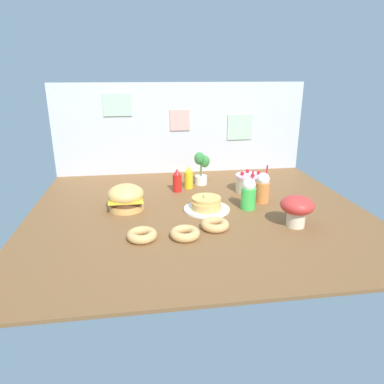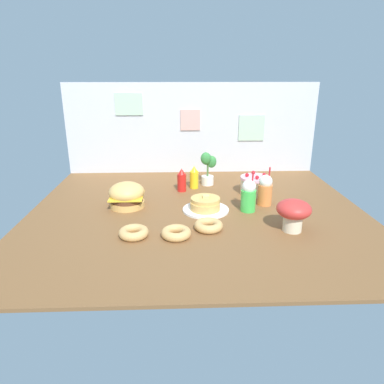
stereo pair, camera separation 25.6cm
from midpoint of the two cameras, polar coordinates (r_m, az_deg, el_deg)
name	(u,v)px [view 2 (the right image)]	position (r m, az deg, el deg)	size (l,w,h in m)	color
ground_plane	(197,212)	(2.52, 3.80, -3.42)	(2.41, 2.13, 0.02)	brown
back_wall	(192,128)	(3.43, 2.14, 10.36)	(2.41, 0.04, 0.86)	silver
burger	(127,195)	(2.59, -7.87, -0.58)	(0.26, 0.26, 0.19)	#DBA859
pancake_stack	(205,205)	(2.52, 5.12, -2.25)	(0.33, 0.33, 0.12)	white
layer_cake	(255,185)	(2.91, 12.79, 1.06)	(0.25, 0.25, 0.18)	beige
ketchup_bottle	(182,181)	(2.91, 0.82, 1.84)	(0.07, 0.07, 0.20)	red
mustard_bottle	(194,178)	(2.99, 2.79, 2.30)	(0.07, 0.07, 0.20)	yellow
cream_soda_cup	(249,196)	(2.54, 12.11, -0.65)	(0.11, 0.11, 0.29)	green
orange_float_cup	(265,190)	(2.68, 14.59, 0.26)	(0.11, 0.11, 0.29)	orange
donut_pink_glaze	(134,232)	(2.14, -6.15, -6.66)	(0.18, 0.18, 0.06)	tan
donut_chocolate	(176,233)	(2.12, 0.86, -6.75)	(0.18, 0.18, 0.06)	tan
donut_vanilla	(209,225)	(2.23, 6.04, -5.52)	(0.18, 0.18, 0.06)	tan
potted_plant	(208,167)	(3.08, 4.99, 4.06)	(0.14, 0.12, 0.30)	white
mushroom_stool	(294,212)	(2.29, 19.42, -3.16)	(0.22, 0.22, 0.21)	beige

